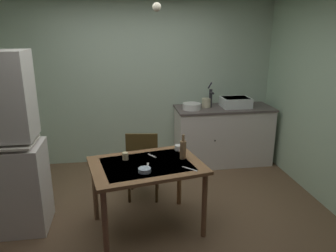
% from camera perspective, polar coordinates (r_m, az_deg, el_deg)
% --- Properties ---
extents(ground_plane, '(5.31, 5.31, 0.00)m').
position_cam_1_polar(ground_plane, '(3.86, -3.23, -16.06)').
color(ground_plane, brown).
extents(wall_back, '(4.41, 0.10, 2.56)m').
position_cam_1_polar(wall_back, '(5.16, -5.48, 7.70)').
color(wall_back, '#B3CCB4').
rests_on(wall_back, ground).
extents(counter_cabinet, '(1.51, 0.64, 0.91)m').
position_cam_1_polar(counter_cabinet, '(5.24, 9.63, -1.59)').
color(counter_cabinet, silver).
rests_on(counter_cabinet, ground).
extents(sink_basin, '(0.44, 0.34, 0.15)m').
position_cam_1_polar(sink_basin, '(5.16, 11.81, 4.14)').
color(sink_basin, white).
rests_on(sink_basin, counter_cabinet).
extents(hand_pump, '(0.05, 0.27, 0.39)m').
position_cam_1_polar(hand_pump, '(5.06, 7.53, 5.17)').
color(hand_pump, '#232328').
rests_on(hand_pump, counter_cabinet).
extents(mixing_bowl_counter, '(0.28, 0.28, 0.09)m').
position_cam_1_polar(mixing_bowl_counter, '(4.92, 4.19, 3.47)').
color(mixing_bowl_counter, white).
rests_on(mixing_bowl_counter, counter_cabinet).
extents(stoneware_crock, '(0.13, 0.13, 0.14)m').
position_cam_1_polar(stoneware_crock, '(5.07, 6.75, 4.08)').
color(stoneware_crock, beige).
rests_on(stoneware_crock, counter_cabinet).
extents(dining_table, '(1.27, 1.02, 0.75)m').
position_cam_1_polar(dining_table, '(3.41, -3.77, -8.13)').
color(dining_table, brown).
rests_on(dining_table, ground).
extents(chair_far_side, '(0.45, 0.45, 0.91)m').
position_cam_1_polar(chair_far_side, '(4.07, -4.44, -6.58)').
color(chair_far_side, '#4C371D').
rests_on(chair_far_side, ground).
extents(serving_bowl_wide, '(0.12, 0.12, 0.04)m').
position_cam_1_polar(serving_bowl_wide, '(3.18, -4.14, -7.76)').
color(serving_bowl_wide, '#9EB2C6').
rests_on(serving_bowl_wide, dining_table).
extents(mug_tall, '(0.09, 0.09, 0.06)m').
position_cam_1_polar(mug_tall, '(3.72, 1.84, -3.83)').
color(mug_tall, white).
rests_on(mug_tall, dining_table).
extents(mug_dark, '(0.06, 0.06, 0.08)m').
position_cam_1_polar(mug_dark, '(3.48, -7.52, -5.31)').
color(mug_dark, beige).
rests_on(mug_dark, dining_table).
extents(glass_bottle, '(0.07, 0.07, 0.27)m').
position_cam_1_polar(glass_bottle, '(3.46, 2.68, -4.08)').
color(glass_bottle, olive).
rests_on(glass_bottle, dining_table).
extents(table_knife, '(0.14, 0.14, 0.00)m').
position_cam_1_polar(table_knife, '(3.25, 3.86, -7.54)').
color(table_knife, silver).
rests_on(table_knife, dining_table).
extents(teaspoon_near_bowl, '(0.09, 0.13, 0.00)m').
position_cam_1_polar(teaspoon_near_bowl, '(3.57, -2.86, -5.25)').
color(teaspoon_near_bowl, beige).
rests_on(teaspoon_near_bowl, dining_table).
extents(teaspoon_by_cup, '(0.04, 0.14, 0.00)m').
position_cam_1_polar(teaspoon_by_cup, '(3.32, -3.59, -6.99)').
color(teaspoon_by_cup, beige).
rests_on(teaspoon_by_cup, dining_table).
extents(pendant_bulb, '(0.08, 0.08, 0.08)m').
position_cam_1_polar(pendant_bulb, '(3.08, -1.99, 20.22)').
color(pendant_bulb, '#F9EFCC').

